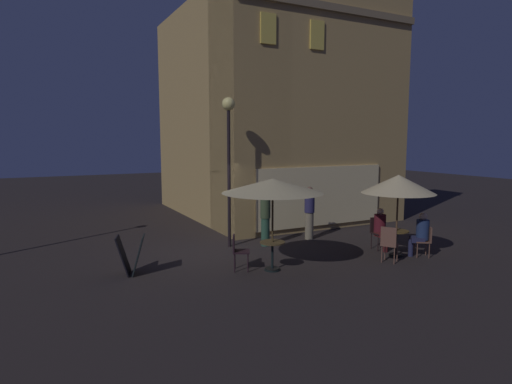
{
  "coord_description": "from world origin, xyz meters",
  "views": [
    {
      "loc": [
        -4.54,
        -11.18,
        3.28
      ],
      "look_at": [
        0.9,
        -0.7,
        1.81
      ],
      "focal_mm": 30.09,
      "sensor_mm": 36.0,
      "label": 1
    }
  ],
  "objects_px": {
    "cafe_table_1": "(272,251)",
    "patron_standing_3": "(265,218)",
    "patio_umbrella_1": "(273,186)",
    "patron_standing_2": "(309,213)",
    "patron_seated_0": "(421,232)",
    "cafe_table_0": "(396,238)",
    "patron_seated_1": "(381,227)",
    "patio_umbrella_0": "(398,184)",
    "cafe_chair_0": "(389,241)",
    "cafe_chair_3": "(238,249)",
    "menu_sandwich_board": "(131,255)",
    "street_lamp_near_corner": "(229,136)",
    "cafe_chair_1": "(425,238)",
    "cafe_chair_2": "(378,230)"
  },
  "relations": [
    {
      "from": "cafe_chair_0",
      "to": "cafe_chair_3",
      "type": "distance_m",
      "value": 4.03
    },
    {
      "from": "cafe_table_0",
      "to": "patron_seated_1",
      "type": "relative_size",
      "value": 0.58
    },
    {
      "from": "patron_seated_0",
      "to": "patron_standing_3",
      "type": "xyz_separation_m",
      "value": [
        -3.25,
        3.07,
        0.14
      ]
    },
    {
      "from": "cafe_table_0",
      "to": "patio_umbrella_1",
      "type": "relative_size",
      "value": 0.29
    },
    {
      "from": "patio_umbrella_1",
      "to": "patron_standing_2",
      "type": "distance_m",
      "value": 3.82
    },
    {
      "from": "patron_seated_0",
      "to": "cafe_chair_1",
      "type": "bearing_deg",
      "value": 180.0
    },
    {
      "from": "patron_seated_1",
      "to": "cafe_chair_1",
      "type": "bearing_deg",
      "value": 33.67
    },
    {
      "from": "patron_standing_2",
      "to": "patron_standing_3",
      "type": "bearing_deg",
      "value": 169.82
    },
    {
      "from": "patron_standing_3",
      "to": "patio_umbrella_0",
      "type": "bearing_deg",
      "value": 132.81
    },
    {
      "from": "cafe_chair_3",
      "to": "patron_seated_0",
      "type": "distance_m",
      "value": 5.2
    },
    {
      "from": "menu_sandwich_board",
      "to": "cafe_chair_0",
      "type": "bearing_deg",
      "value": -1.19
    },
    {
      "from": "cafe_table_0",
      "to": "patron_seated_1",
      "type": "xyz_separation_m",
      "value": [
        0.08,
        0.69,
        0.19
      ]
    },
    {
      "from": "street_lamp_near_corner",
      "to": "menu_sandwich_board",
      "type": "relative_size",
      "value": 4.79
    },
    {
      "from": "menu_sandwich_board",
      "to": "patron_seated_0",
      "type": "xyz_separation_m",
      "value": [
        7.5,
        -2.1,
        0.22
      ]
    },
    {
      "from": "cafe_table_1",
      "to": "patron_standing_3",
      "type": "relative_size",
      "value": 0.44
    },
    {
      "from": "cafe_table_0",
      "to": "cafe_table_1",
      "type": "xyz_separation_m",
      "value": [
        -3.74,
        0.45,
        -0.02
      ]
    },
    {
      "from": "patio_umbrella_1",
      "to": "patron_standing_2",
      "type": "xyz_separation_m",
      "value": [
        2.73,
        2.36,
        -1.25
      ]
    },
    {
      "from": "menu_sandwich_board",
      "to": "cafe_chair_3",
      "type": "height_order",
      "value": "menu_sandwich_board"
    },
    {
      "from": "patron_standing_3",
      "to": "cafe_table_1",
      "type": "bearing_deg",
      "value": 63.2
    },
    {
      "from": "cafe_chair_3",
      "to": "patron_seated_1",
      "type": "relative_size",
      "value": 0.72
    },
    {
      "from": "cafe_chair_1",
      "to": "patron_standing_3",
      "type": "relative_size",
      "value": 0.52
    },
    {
      "from": "menu_sandwich_board",
      "to": "patron_standing_2",
      "type": "bearing_deg",
      "value": 28.0
    },
    {
      "from": "cafe_table_1",
      "to": "patron_seated_0",
      "type": "bearing_deg",
      "value": -10.7
    },
    {
      "from": "patron_seated_1",
      "to": "patron_standing_3",
      "type": "distance_m",
      "value": 3.44
    },
    {
      "from": "menu_sandwich_board",
      "to": "patron_standing_3",
      "type": "bearing_deg",
      "value": 30.64
    },
    {
      "from": "street_lamp_near_corner",
      "to": "patron_seated_0",
      "type": "bearing_deg",
      "value": -39.15
    },
    {
      "from": "street_lamp_near_corner",
      "to": "cafe_chair_1",
      "type": "distance_m",
      "value": 6.33
    },
    {
      "from": "cafe_table_1",
      "to": "patio_umbrella_1",
      "type": "height_order",
      "value": "patio_umbrella_1"
    },
    {
      "from": "cafe_table_0",
      "to": "patron_seated_1",
      "type": "bearing_deg",
      "value": 83.49
    },
    {
      "from": "cafe_table_0",
      "to": "patron_standing_3",
      "type": "bearing_deg",
      "value": 134.98
    },
    {
      "from": "patio_umbrella_0",
      "to": "cafe_table_0",
      "type": "bearing_deg",
      "value": 0.0
    },
    {
      "from": "cafe_chair_2",
      "to": "patron_seated_0",
      "type": "distance_m",
      "value": 1.28
    },
    {
      "from": "cafe_table_1",
      "to": "patio_umbrella_0",
      "type": "distance_m",
      "value": 4.07
    },
    {
      "from": "cafe_chair_2",
      "to": "patron_standing_2",
      "type": "height_order",
      "value": "patron_standing_2"
    },
    {
      "from": "street_lamp_near_corner",
      "to": "cafe_chair_3",
      "type": "distance_m",
      "value": 3.72
    },
    {
      "from": "menu_sandwich_board",
      "to": "patron_standing_3",
      "type": "distance_m",
      "value": 4.37
    },
    {
      "from": "cafe_chair_2",
      "to": "patio_umbrella_1",
      "type": "bearing_deg",
      "value": -77.78
    },
    {
      "from": "patron_seated_1",
      "to": "menu_sandwich_board",
      "type": "bearing_deg",
      "value": -91.94
    },
    {
      "from": "cafe_table_0",
      "to": "patron_standing_2",
      "type": "xyz_separation_m",
      "value": [
        -1.01,
        2.81,
        0.37
      ]
    },
    {
      "from": "street_lamp_near_corner",
      "to": "cafe_chair_3",
      "type": "xyz_separation_m",
      "value": [
        -0.78,
        -2.29,
        -2.82
      ]
    },
    {
      "from": "patron_standing_3",
      "to": "cafe_chair_3",
      "type": "bearing_deg",
      "value": 43.91
    },
    {
      "from": "patio_umbrella_1",
      "to": "menu_sandwich_board",
      "type": "bearing_deg",
      "value": 158.13
    },
    {
      "from": "cafe_table_0",
      "to": "patio_umbrella_0",
      "type": "bearing_deg",
      "value": 0.0
    },
    {
      "from": "cafe_chair_1",
      "to": "patron_standing_2",
      "type": "relative_size",
      "value": 0.5
    },
    {
      "from": "menu_sandwich_board",
      "to": "cafe_chair_0",
      "type": "xyz_separation_m",
      "value": [
        6.27,
        -2.15,
        0.1
      ]
    },
    {
      "from": "patron_standing_2",
      "to": "menu_sandwich_board",
      "type": "bearing_deg",
      "value": 176.6
    },
    {
      "from": "cafe_chair_0",
      "to": "patron_seated_0",
      "type": "relative_size",
      "value": 0.79
    },
    {
      "from": "patio_umbrella_0",
      "to": "cafe_chair_1",
      "type": "height_order",
      "value": "patio_umbrella_0"
    },
    {
      "from": "patio_umbrella_0",
      "to": "patron_standing_2",
      "type": "height_order",
      "value": "patio_umbrella_0"
    },
    {
      "from": "menu_sandwich_board",
      "to": "cafe_chair_3",
      "type": "distance_m",
      "value": 2.6
    }
  ]
}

